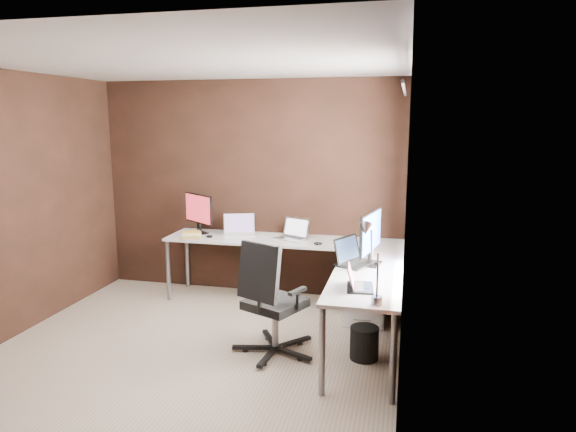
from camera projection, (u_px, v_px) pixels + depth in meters
The scene contains 15 objects.
room at pixel (227, 213), 4.30m from camera, with size 3.60×3.60×2.50m.
desk at pixel (307, 256), 5.23m from camera, with size 2.65×2.25×0.73m.
drawer_pedestal at pixel (365, 292), 5.27m from camera, with size 0.42×0.50×0.60m, color white.
monitor_left at pixel (199, 211), 5.99m from camera, with size 0.45×0.33×0.46m.
monitor_right at pixel (371, 235), 4.68m from camera, with size 0.19×0.60×0.49m.
laptop_white at pixel (239, 230), 5.93m from camera, with size 0.42×0.36×0.24m.
laptop_silver at pixel (293, 234), 5.74m from camera, with size 0.41×0.36×0.23m.
laptop_black_big at pixel (353, 258), 4.75m from camera, with size 0.41×0.46×0.25m.
laptop_black_small at pixel (357, 283), 4.05m from camera, with size 0.24×0.31×0.20m.
book_stack at pixel (191, 235), 5.77m from camera, with size 0.27×0.25×0.07m.
mouse_left at pixel (209, 236), 5.79m from camera, with size 0.08×0.05×0.03m, color black.
mouse_corner at pixel (318, 244), 5.45m from camera, with size 0.09×0.06×0.04m, color black.
desk_lamp at pixel (370, 252), 3.72m from camera, with size 0.19×0.22×0.59m.
office_chair at pixel (272, 321), 4.51m from camera, with size 0.59×0.62×1.03m.
wastebasket at pixel (364, 343), 4.44m from camera, with size 0.25×0.25×0.29m, color black.
Camera 1 is at (1.80, -3.93, 2.05)m, focal length 32.00 mm.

